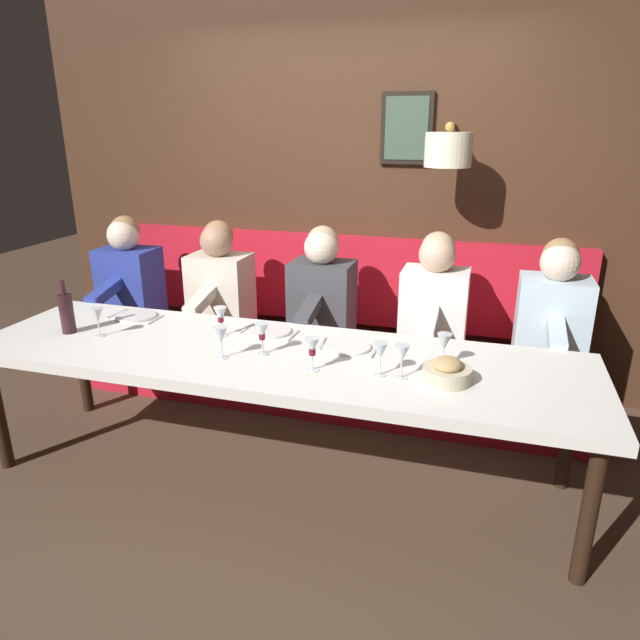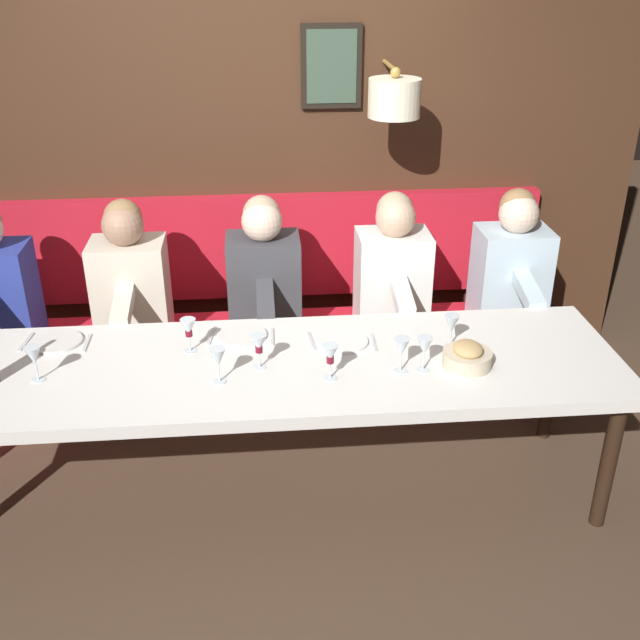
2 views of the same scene
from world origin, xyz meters
TOP-DOWN VIEW (x-y plane):
  - ground_plane at (0.00, 0.00)m, footprint 12.00×12.00m
  - dining_table at (0.00, 0.00)m, footprint 0.90×3.21m
  - banquette_bench at (0.89, 0.00)m, footprint 0.52×3.41m
  - back_wall_panel at (1.46, -0.01)m, footprint 0.59×4.61m
  - diner_nearest at (0.88, -1.41)m, footprint 0.60×0.40m
  - diner_near at (0.88, -0.72)m, footprint 0.60×0.40m
  - diner_middle at (0.88, -0.00)m, footprint 0.60×0.40m
  - diner_far at (0.88, 0.73)m, footprint 0.60×0.40m
  - place_setting_0 at (0.28, 0.99)m, footprint 0.24×0.32m
  - place_setting_1 at (0.26, 0.12)m, footprint 0.24×0.32m
  - place_setting_2 at (0.16, -0.35)m, footprint 0.24×0.32m
  - wine_glass_0 at (-0.13, -0.68)m, footprint 0.07×0.07m
  - wine_glass_1 at (0.07, -0.85)m, footprint 0.07×0.07m
  - wine_glass_2 at (-0.04, 0.04)m, footprint 0.07×0.07m
  - wine_glass_3 at (-0.16, -0.26)m, footprint 0.07×0.07m
  - wine_glass_4 at (0.14, 0.36)m, footprint 0.07×0.07m
  - wine_glass_5 at (-0.15, 0.22)m, footprint 0.07×0.07m
  - wine_glass_6 at (-0.06, 1.00)m, footprint 0.07×0.07m
  - wine_glass_7 at (-0.13, -0.58)m, footprint 0.07×0.07m
  - bread_bowl at (-0.11, -0.88)m, footprint 0.22×0.22m

SIDE VIEW (x-z plane):
  - ground_plane at x=0.00m, z-range 0.00..0.00m
  - banquette_bench at x=0.89m, z-range 0.00..0.45m
  - dining_table at x=0.00m, z-range 0.31..1.05m
  - place_setting_0 at x=0.28m, z-range 0.74..0.75m
  - place_setting_1 at x=0.26m, z-range 0.74..0.75m
  - place_setting_2 at x=0.16m, z-range 0.74..0.75m
  - bread_bowl at x=-0.11m, z-range 0.73..0.85m
  - diner_nearest at x=0.88m, z-range 0.42..1.21m
  - diner_near at x=0.88m, z-range 0.42..1.21m
  - diner_middle at x=0.88m, z-range 0.42..1.21m
  - diner_far at x=0.88m, z-range 0.42..1.21m
  - wine_glass_3 at x=-0.16m, z-range 0.77..0.94m
  - wine_glass_2 at x=-0.04m, z-range 0.77..0.94m
  - wine_glass_4 at x=0.14m, z-range 0.77..0.94m
  - wine_glass_0 at x=-0.13m, z-range 0.77..0.94m
  - wine_glass_1 at x=0.07m, z-range 0.77..0.94m
  - wine_glass_5 at x=-0.15m, z-range 0.77..0.94m
  - wine_glass_6 at x=-0.06m, z-range 0.77..0.94m
  - wine_glass_7 at x=-0.13m, z-range 0.77..0.94m
  - back_wall_panel at x=1.46m, z-range -0.09..2.81m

